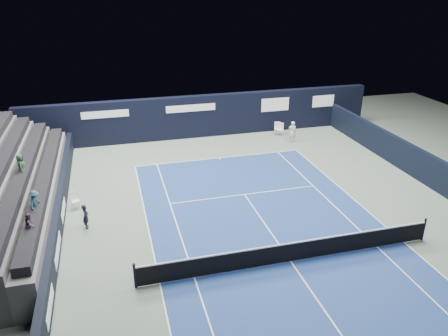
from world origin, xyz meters
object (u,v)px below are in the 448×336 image
at_px(folding_chair_back_b, 277,127).
at_px(tennis_player, 292,132).
at_px(folding_chair_back_a, 281,127).
at_px(tennis_net, 291,251).
at_px(line_judge_chair, 74,199).

height_order(folding_chair_back_b, tennis_player, tennis_player).
bearing_deg(folding_chair_back_b, folding_chair_back_a, -23.74).
distance_m(folding_chair_back_b, tennis_net, 16.30).
bearing_deg(line_judge_chair, tennis_player, 0.86).
bearing_deg(folding_chair_back_b, tennis_player, -61.63).
bearing_deg(folding_chair_back_a, line_judge_chair, -128.69).
distance_m(tennis_net, tennis_player, 14.75).
relative_size(folding_chair_back_b, tennis_net, 0.08).
xyz_separation_m(folding_chair_back_b, line_judge_chair, (-14.33, -8.07, -0.05)).
distance_m(line_judge_chair, tennis_net, 11.50).
relative_size(folding_chair_back_a, line_judge_chair, 1.05).
distance_m(folding_chair_back_a, tennis_net, 16.21).
relative_size(line_judge_chair, tennis_net, 0.07).
relative_size(folding_chair_back_a, folding_chair_back_b, 0.96).
bearing_deg(tennis_player, line_judge_chair, -157.07).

